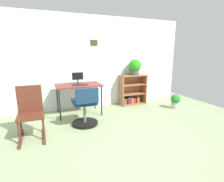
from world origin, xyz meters
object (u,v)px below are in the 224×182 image
rocking_chair (31,112)px  potted_plant_floor (175,101)px  office_chair (85,109)px  keyboard (80,85)px  desk (79,87)px  monitor (78,78)px  potted_plant_on_shelf (135,67)px  bookshelf_low (132,91)px

rocking_chair → potted_plant_floor: 3.40m
office_chair → rocking_chair: rocking_chair is taller
keyboard → office_chair: size_ratio=0.42×
keyboard → office_chair: office_chair is taller
desk → rocking_chair: bearing=-141.1°
desk → office_chair: office_chair is taller
keyboard → rocking_chair: rocking_chair is taller
office_chair → rocking_chair: bearing=-173.7°
monitor → potted_plant_on_shelf: size_ratio=0.62×
rocking_chair → potted_plant_floor: rocking_chair is taller
monitor → office_chair: monitor is taller
bookshelf_low → keyboard: bearing=-165.8°
monitor → rocking_chair: 1.39m
office_chair → potted_plant_on_shelf: size_ratio=1.86×
desk → monitor: size_ratio=3.81×
office_chair → potted_plant_floor: 2.43m
potted_plant_on_shelf → keyboard: bearing=-168.1°
bookshelf_low → potted_plant_floor: bookshelf_low is taller
keyboard → potted_plant_on_shelf: 1.65m
office_chair → potted_plant_on_shelf: (1.62, 0.93, 0.70)m
keyboard → rocking_chair: (-1.00, -0.70, -0.27)m
bookshelf_low → potted_plant_on_shelf: potted_plant_on_shelf is taller
desk → keyboard: 0.12m
potted_plant_floor → monitor: bearing=165.9°
keyboard → desk: bearing=96.2°
potted_plant_on_shelf → desk: bearing=-171.5°
bookshelf_low → rocking_chair: bearing=-156.8°
monitor → bookshelf_low: (1.54, 0.21, -0.48)m
potted_plant_floor → office_chair: bearing=-175.8°
desk → bookshelf_low: 1.60m
potted_plant_floor → bookshelf_low: bearing=136.4°
monitor → bookshelf_low: 1.63m
desk → bookshelf_low: size_ratio=1.23×
keyboard → monitor: bearing=91.6°
bookshelf_low → office_chair: bearing=-148.0°
rocking_chair → desk: bearing=38.9°
monitor → bookshelf_low: size_ratio=0.32×
keyboard → office_chair: (-0.04, -0.59, -0.37)m
desk → keyboard: (0.01, -0.09, 0.07)m
office_chair → potted_plant_on_shelf: bearing=29.8°
keyboard → potted_plant_floor: 2.48m
office_chair → bookshelf_low: bearing=32.0°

